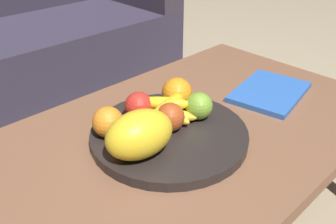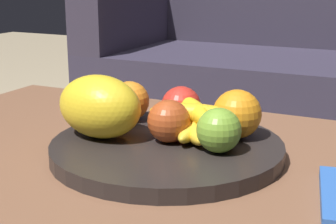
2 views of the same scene
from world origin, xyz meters
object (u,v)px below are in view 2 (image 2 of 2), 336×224
object	(u,v)px
fruit_bowl	(168,148)
orange_front	(237,114)
orange_left	(130,101)
banana_bunch	(192,120)
melon_large_front	(100,106)
apple_left	(219,130)
coffee_table	(184,181)
apple_front	(169,121)
apple_right	(181,106)
couch	(320,81)

from	to	relation	value
fruit_bowl	orange_front	xyz separation A→B (m)	(0.10, 0.07, 0.05)
orange_left	banana_bunch	world-z (taller)	orange_left
melon_large_front	apple_left	world-z (taller)	melon_large_front
coffee_table	fruit_bowl	distance (m)	0.06
fruit_bowl	melon_large_front	distance (m)	0.14
fruit_bowl	apple_front	xyz separation A→B (m)	(0.00, -0.00, 0.05)
fruit_bowl	apple_front	world-z (taller)	apple_front
fruit_bowl	apple_right	size ratio (longest dim) A/B	5.31
couch	apple_front	size ratio (longest dim) A/B	23.78
apple_front	banana_bunch	size ratio (longest dim) A/B	0.45
fruit_bowl	apple_left	xyz separation A→B (m)	(0.10, -0.02, 0.05)
orange_left	apple_front	size ratio (longest dim) A/B	1.05
coffee_table	banana_bunch	bearing A→B (deg)	94.58
melon_large_front	orange_left	size ratio (longest dim) A/B	2.11
apple_left	banana_bunch	xyz separation A→B (m)	(-0.07, 0.05, -0.00)
orange_front	apple_left	size ratio (longest dim) A/B	1.17
couch	apple_front	distance (m)	1.22
apple_front	banana_bunch	xyz separation A→B (m)	(0.02, 0.04, -0.01)
coffee_table	apple_front	world-z (taller)	apple_front
coffee_table	apple_front	bearing A→B (deg)	177.37
orange_front	apple_front	world-z (taller)	orange_front
orange_left	apple_left	size ratio (longest dim) A/B	1.05
orange_front	orange_left	distance (m)	0.22
fruit_bowl	apple_right	xyz separation A→B (m)	(-0.02, 0.09, 0.05)
melon_large_front	banana_bunch	size ratio (longest dim) A/B	1.00
melon_large_front	apple_right	size ratio (longest dim) A/B	2.15
apple_front	orange_left	bearing A→B (deg)	145.92
orange_front	apple_left	distance (m)	0.08
couch	apple_left	distance (m)	1.24
apple_left	apple_right	distance (m)	0.15
orange_left	apple_front	distance (m)	0.15
banana_bunch	orange_front	bearing A→B (deg)	22.40
apple_front	apple_right	xyz separation A→B (m)	(-0.02, 0.09, 0.00)
fruit_bowl	orange_left	bearing A→B (deg)	146.07
orange_left	orange_front	bearing A→B (deg)	-3.77
fruit_bowl	melon_large_front	xyz separation A→B (m)	(-0.11, -0.03, 0.07)
banana_bunch	melon_large_front	bearing A→B (deg)	-154.70
orange_left	coffee_table	bearing A→B (deg)	-29.22
apple_left	melon_large_front	bearing A→B (deg)	-176.00
coffee_table	apple_left	size ratio (longest dim) A/B	16.99
coffee_table	melon_large_front	world-z (taller)	melon_large_front
couch	orange_left	world-z (taller)	couch
apple_right	orange_left	bearing A→B (deg)	-174.77
orange_front	orange_left	world-z (taller)	orange_front
coffee_table	couch	size ratio (longest dim) A/B	0.71
coffee_table	banana_bunch	world-z (taller)	banana_bunch
fruit_bowl	apple_right	bearing A→B (deg)	100.70
melon_large_front	banana_bunch	distance (m)	0.16
apple_right	banana_bunch	bearing A→B (deg)	-49.22
apple_front	apple_right	world-z (taller)	apple_right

